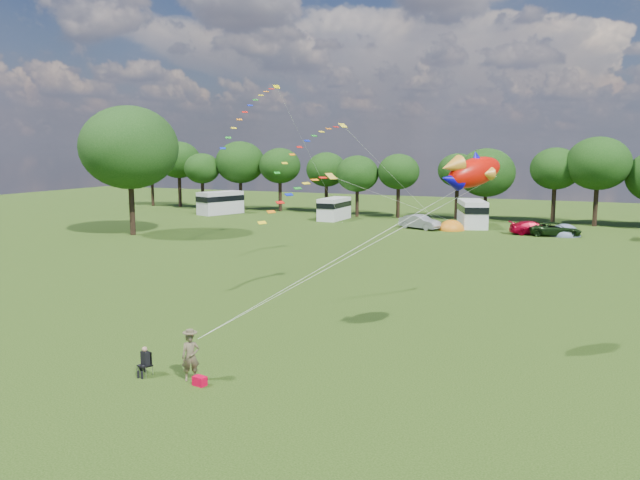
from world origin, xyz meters
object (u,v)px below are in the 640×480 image
at_px(car_c, 533,228).
at_px(car_b, 420,222).
at_px(campervan_b, 334,208).
at_px(kite_flyer, 191,357).
at_px(car_d, 555,229).
at_px(tent_greyblue, 564,236).
at_px(big_tree, 129,148).
at_px(campervan_c, 472,213).
at_px(campervan_a, 220,202).
at_px(fish_kite, 470,172).
at_px(camp_chair, 146,358).
at_px(tent_orange, 451,230).

bearing_deg(car_c, car_b, 71.79).
relative_size(campervan_b, kite_flyer, 2.95).
bearing_deg(car_d, tent_greyblue, -68.37).
height_order(campervan_b, kite_flyer, campervan_b).
xyz_separation_m(big_tree, campervan_c, (31.33, 20.74, -7.37)).
relative_size(campervan_a, fish_kite, 2.03).
height_order(campervan_b, campervan_c, campervan_c).
distance_m(campervan_c, fish_kite, 46.45).
distance_m(big_tree, camp_chair, 43.15).
distance_m(car_c, camp_chair, 50.13).
height_order(campervan_a, camp_chair, campervan_a).
distance_m(big_tree, car_d, 44.57).
xyz_separation_m(kite_flyer, fish_kite, (9.33, 7.17, 7.10)).
bearing_deg(car_c, tent_greyblue, -103.05).
xyz_separation_m(campervan_b, tent_orange, (15.64, -4.04, -1.46)).
relative_size(car_b, campervan_b, 0.79).
bearing_deg(car_c, kite_flyer, 149.84).
xyz_separation_m(big_tree, car_d, (40.49, 16.68, -8.30)).
height_order(campervan_a, fish_kite, fish_kite).
distance_m(campervan_b, kite_flyer, 55.03).
bearing_deg(tent_greyblue, campervan_a, 175.08).
relative_size(big_tree, car_d, 2.54).
xyz_separation_m(car_b, tent_greyblue, (15.06, 0.74, -0.77)).
height_order(campervan_a, tent_orange, campervan_a).
bearing_deg(campervan_b, fish_kite, -150.11).
distance_m(tent_greyblue, camp_chair, 51.23).
xyz_separation_m(car_b, campervan_b, (-12.19, 4.50, 0.69)).
height_order(campervan_c, kite_flyer, campervan_c).
distance_m(big_tree, kite_flyer, 44.18).
bearing_deg(camp_chair, car_c, 97.73).
bearing_deg(kite_flyer, campervan_c, 51.29).
distance_m(campervan_c, tent_greyblue, 10.77).
bearing_deg(car_b, campervan_c, -28.78).
bearing_deg(car_d, big_tree, 102.06).
xyz_separation_m(campervan_a, kite_flyer, (32.24, -52.85, -0.69)).
xyz_separation_m(car_d, campervan_b, (-26.35, 4.32, 0.77)).
xyz_separation_m(tent_greyblue, fish_kite, (-2.47, -41.88, 8.04)).
distance_m(car_c, campervan_a, 41.20).
distance_m(big_tree, campervan_a, 22.45).
relative_size(kite_flyer, fish_kite, 0.57).
height_order(campervan_b, fish_kite, fish_kite).
bearing_deg(tent_orange, fish_kite, -77.61).
height_order(tent_orange, tent_greyblue, tent_greyblue).
height_order(campervan_c, fish_kite, fish_kite).
height_order(car_d, camp_chair, car_d).
height_order(big_tree, campervan_a, big_tree).
distance_m(tent_orange, kite_flyer, 48.78).
relative_size(car_b, camp_chair, 3.70).
relative_size(car_c, tent_orange, 1.47).
height_order(car_c, kite_flyer, kite_flyer).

